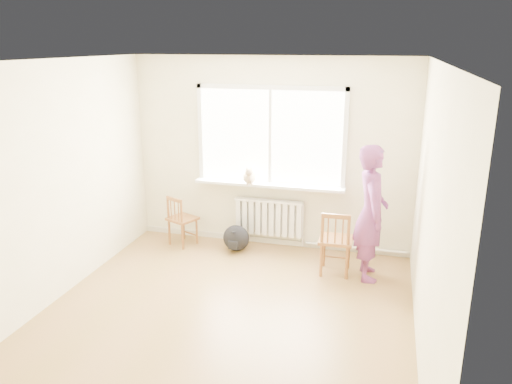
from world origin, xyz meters
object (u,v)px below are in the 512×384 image
Objects in this scene: chair_left at (180,221)px; person at (371,213)px; cat at (250,176)px; backpack at (236,238)px; chair_right at (335,243)px.

person is (2.69, -0.34, 0.48)m from chair_left.
chair_left is 1.86× the size of cat.
chair_left is 1.22m from cat.
backpack is (-0.14, -0.21, -0.87)m from cat.
chair_right is (2.28, -0.38, 0.05)m from chair_left.
person is 4.22× the size of cat.
person is 1.81m from cat.
chair_right is 0.59m from person.
cat is 1.06× the size of backpack.
backpack is at bearing -15.98° from chair_right.
chair_left is at bearing -179.43° from cat.
person is at bearing -29.91° from cat.
chair_right is 2.11× the size of cat.
cat is (0.99, 0.22, 0.68)m from chair_left.
person is 4.49× the size of backpack.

